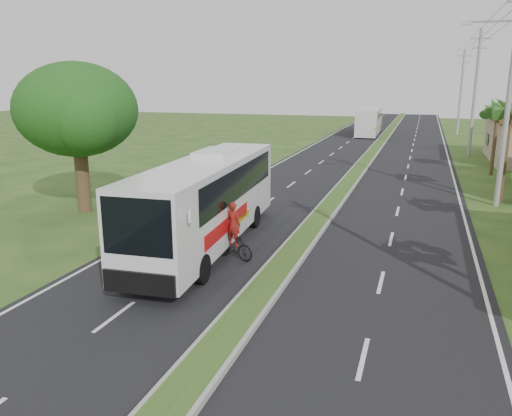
% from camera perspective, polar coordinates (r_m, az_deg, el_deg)
% --- Properties ---
extents(ground, '(180.00, 180.00, 0.00)m').
position_cam_1_polar(ground, '(13.61, -3.14, -14.43)').
color(ground, '#234519').
rests_on(ground, ground).
extents(road_asphalt, '(14.00, 160.00, 0.02)m').
position_cam_1_polar(road_asphalt, '(32.07, 10.11, 2.24)').
color(road_asphalt, black).
rests_on(road_asphalt, ground).
extents(median_strip, '(1.20, 160.00, 0.18)m').
position_cam_1_polar(median_strip, '(32.05, 10.12, 2.41)').
color(median_strip, gray).
rests_on(median_strip, ground).
extents(lane_edge_left, '(0.12, 160.00, 0.01)m').
position_cam_1_polar(lane_edge_left, '(33.67, -1.24, 3.01)').
color(lane_edge_left, silver).
rests_on(lane_edge_left, ground).
extents(lane_edge_right, '(0.12, 160.00, 0.01)m').
position_cam_1_polar(lane_edge_right, '(31.84, 22.11, 1.31)').
color(lane_edge_right, silver).
rests_on(lane_edge_right, ground).
extents(palm_verge_c, '(2.40, 2.40, 5.85)m').
position_cam_1_polar(palm_verge_c, '(30.43, 27.11, 10.03)').
color(palm_verge_c, '#473321').
rests_on(palm_verge_c, ground).
extents(palm_verge_d, '(2.40, 2.40, 5.25)m').
position_cam_1_polar(palm_verge_d, '(39.43, 25.93, 9.92)').
color(palm_verge_d, '#473321').
rests_on(palm_verge_d, ground).
extents(shade_tree, '(6.30, 6.00, 7.54)m').
position_cam_1_polar(shade_tree, '(26.88, -19.95, 10.17)').
color(shade_tree, '#473321').
rests_on(shade_tree, ground).
extents(utility_pole_b, '(3.20, 0.28, 12.00)m').
position_cam_1_polar(utility_pole_b, '(29.36, 26.99, 12.17)').
color(utility_pole_b, gray).
rests_on(utility_pole_b, ground).
extents(utility_pole_c, '(1.60, 0.28, 11.00)m').
position_cam_1_polar(utility_pole_c, '(49.26, 23.75, 12.02)').
color(utility_pole_c, gray).
rests_on(utility_pole_c, ground).
extents(utility_pole_d, '(1.60, 0.28, 10.50)m').
position_cam_1_polar(utility_pole_d, '(69.21, 22.38, 12.22)').
color(utility_pole_d, gray).
rests_on(utility_pole_d, ground).
extents(coach_bus_main, '(3.25, 11.92, 3.81)m').
position_cam_1_polar(coach_bus_main, '(20.03, -5.52, 1.36)').
color(coach_bus_main, silver).
rests_on(coach_bus_main, ground).
extents(coach_bus_far, '(2.85, 11.57, 3.35)m').
position_cam_1_polar(coach_bus_far, '(66.24, 12.82, 9.82)').
color(coach_bus_far, silver).
rests_on(coach_bus_far, ground).
extents(motorcyclist, '(1.82, 0.97, 2.24)m').
position_cam_1_polar(motorcyclist, '(18.76, -2.60, -3.57)').
color(motorcyclist, black).
rests_on(motorcyclist, ground).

